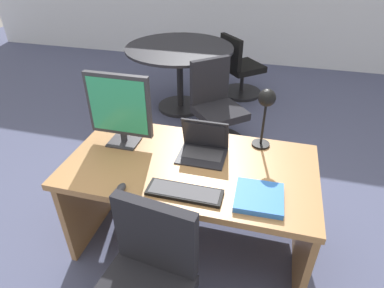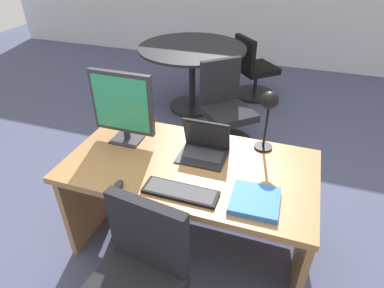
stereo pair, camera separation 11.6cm
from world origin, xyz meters
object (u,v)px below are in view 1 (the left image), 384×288
object	(u,v)px
desk_lamp	(266,106)
meeting_table	(180,63)
keyboard	(184,192)
laptop	(204,143)
coffee_mug	(143,121)
monitor	(119,107)
mouse	(121,188)
meeting_chair_far	(239,72)
desk	(192,184)
meeting_chair_near	(216,112)
book	(259,197)

from	to	relation	value
desk_lamp	meeting_table	distance (m)	2.15
desk_lamp	keyboard	bearing A→B (deg)	-122.45
laptop	coffee_mug	world-z (taller)	laptop
laptop	meeting_table	size ratio (longest dim) A/B	0.24
monitor	meeting_table	xyz separation A→B (m)	(-0.19, 1.98, -0.40)
laptop	desk_lamp	bearing A→B (deg)	24.02
mouse	meeting_chair_far	size ratio (longest dim) A/B	0.10
desk	desk_lamp	xyz separation A→B (m)	(0.41, 0.25, 0.51)
desk_lamp	meeting_chair_near	xyz separation A→B (m)	(-0.51, 1.14, -0.70)
desk	meeting_table	size ratio (longest dim) A/B	1.21
laptop	book	distance (m)	0.53
desk	meeting_chair_far	distance (m)	2.66
meeting_chair_near	mouse	bearing A→B (deg)	-96.66
meeting_chair_far	monitor	bearing A→B (deg)	-100.32
mouse	coffee_mug	bearing A→B (deg)	101.48
monitor	meeting_chair_near	size ratio (longest dim) A/B	0.56
desk	desk_lamp	distance (m)	0.70
desk	meeting_table	xyz separation A→B (m)	(-0.69, 2.05, 0.07)
meeting_chair_near	keyboard	bearing A→B (deg)	-85.29
monitor	meeting_table	world-z (taller)	monitor
monitor	meeting_chair_far	world-z (taller)	monitor
monitor	keyboard	world-z (taller)	monitor
monitor	mouse	distance (m)	0.55
meeting_chair_far	desk_lamp	bearing A→B (deg)	-79.70
mouse	coffee_mug	xyz separation A→B (m)	(-0.14, 0.68, 0.03)
desk	meeting_table	world-z (taller)	meeting_table
laptop	desk_lamp	distance (m)	0.45
coffee_mug	meeting_table	xyz separation A→B (m)	(-0.25, 1.75, -0.18)
mouse	book	size ratio (longest dim) A/B	0.31
coffee_mug	meeting_chair_far	size ratio (longest dim) A/B	0.14
desk_lamp	meeting_table	world-z (taller)	desk_lamp
meeting_chair_far	coffee_mug	bearing A→B (deg)	-100.08
laptop	book	size ratio (longest dim) A/B	1.14
desk_lamp	meeting_chair_far	bearing A→B (deg)	100.30
desk	mouse	size ratio (longest dim) A/B	18.61
keyboard	desk_lamp	xyz separation A→B (m)	(0.37, 0.57, 0.30)
coffee_mug	meeting_chair_far	world-z (taller)	coffee_mug
mouse	book	distance (m)	0.76
keyboard	book	distance (m)	0.41
laptop	mouse	world-z (taller)	laptop
laptop	meeting_table	world-z (taller)	laptop
desk	keyboard	world-z (taller)	keyboard
keyboard	desk	bearing A→B (deg)	97.20
coffee_mug	meeting_chair_far	xyz separation A→B (m)	(0.42, 2.35, -0.45)
book	meeting_chair_near	size ratio (longest dim) A/B	0.30
coffee_mug	meeting_table	size ratio (longest dim) A/B	0.09
monitor	meeting_chair_near	world-z (taller)	monitor
meeting_chair_near	meeting_table	bearing A→B (deg)	131.98
meeting_table	book	bearing A→B (deg)	-63.87
monitor	keyboard	xyz separation A→B (m)	(0.54, -0.39, -0.26)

